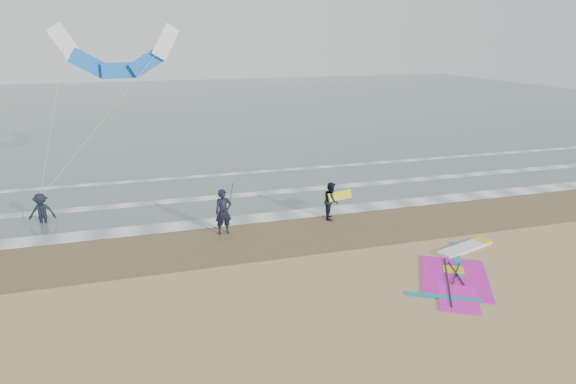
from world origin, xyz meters
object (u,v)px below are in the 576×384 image
object	(u,v)px
windsurf_rig	(459,269)
person_wading	(41,205)
person_walking	(331,201)
person_standing	(223,212)
surf_kite	(117,57)

from	to	relation	value
windsurf_rig	person_wading	size ratio (longest dim) A/B	3.13
windsurf_rig	person_walking	bearing A→B (deg)	110.57
person_standing	person_walking	xyz separation A→B (m)	(5.14, 0.45, -0.12)
person_wading	surf_kite	world-z (taller)	surf_kite
windsurf_rig	person_walking	world-z (taller)	person_walking
windsurf_rig	surf_kite	xyz separation A→B (m)	(-11.43, 12.40, 7.23)
person_walking	surf_kite	bearing A→B (deg)	77.08
person_standing	person_walking	world-z (taller)	person_standing
windsurf_rig	person_wading	distance (m)	18.14
person_walking	person_wading	bearing A→B (deg)	96.33
windsurf_rig	surf_kite	world-z (taller)	surf_kite
windsurf_rig	person_standing	distance (m)	9.80
windsurf_rig	person_standing	size ratio (longest dim) A/B	2.83
windsurf_rig	person_wading	bearing A→B (deg)	147.59
person_standing	surf_kite	bearing A→B (deg)	116.69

